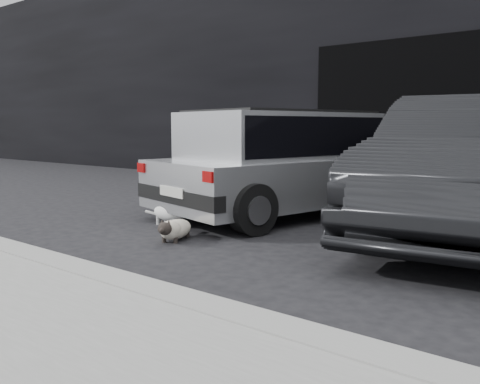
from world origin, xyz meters
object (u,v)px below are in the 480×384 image
Objects in this scene: second_car at (472,165)px; cat_white at (172,212)px; silver_hatchback at (286,158)px; cat_siamese at (174,229)px.

second_car is 6.29× the size of cat_white.
second_car is 3.24m from cat_white.
silver_hatchback is 2.10m from cat_siamese.
cat_white is (-2.77, -1.58, -0.57)m from second_car.
silver_hatchback is 5.66× the size of cat_siamese.
cat_siamese is 0.97× the size of cat_white.
second_car reaches higher than silver_hatchback.
silver_hatchback is at bearing 174.68° from second_car.
cat_siamese is at bearing 49.52° from cat_white.
cat_white is at bearing -63.04° from cat_siamese.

